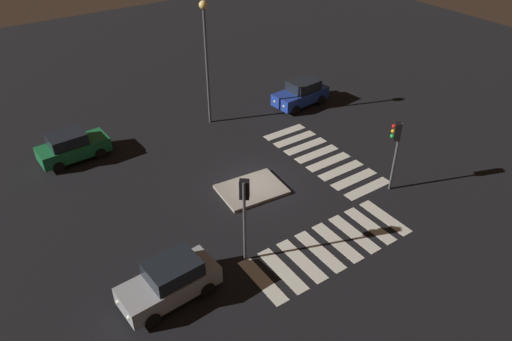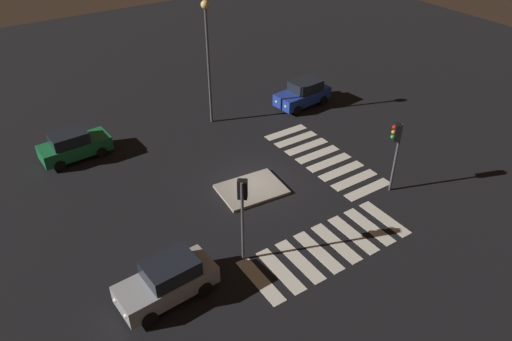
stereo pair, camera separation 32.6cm
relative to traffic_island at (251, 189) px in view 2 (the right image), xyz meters
The scene contains 10 objects.
ground_plane 0.67m from the traffic_island, 32.94° to the left, with size 80.00×80.00×0.00m, color black.
traffic_island is the anchor object (origin of this frame).
car_green 11.84m from the traffic_island, 128.92° to the left, with size 4.41×2.21×1.88m.
car_silver 8.64m from the traffic_island, 148.09° to the right, with size 4.51×2.31×1.92m.
car_blue 11.80m from the traffic_island, 37.39° to the left, with size 4.55×2.39×1.92m.
traffic_light_south 6.37m from the traffic_island, 127.04° to the right, with size 0.54×0.53×4.54m.
traffic_light_east 8.51m from the traffic_island, 32.87° to the right, with size 0.53×0.54×4.32m.
street_lamp 10.58m from the traffic_island, 75.72° to the left, with size 0.56×0.56×8.59m.
crosswalk_near 6.10m from the traffic_island, 84.74° to the right, with size 8.75×3.20×0.02m.
crosswalk_side 5.74m from the traffic_island, ahead, with size 3.20×8.75×0.02m.
Camera 2 is at (-12.71, -19.21, 16.62)m, focal length 33.74 mm.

